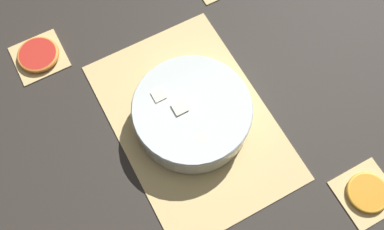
# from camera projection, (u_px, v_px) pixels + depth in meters

# --- Properties ---
(ground_plane) EXTENTS (6.00, 6.00, 0.00)m
(ground_plane) POSITION_uv_depth(u_px,v_px,m) (192.00, 121.00, 1.05)
(ground_plane) COLOR #2D2823
(bamboo_mat_center) EXTENTS (0.51, 0.34, 0.01)m
(bamboo_mat_center) POSITION_uv_depth(u_px,v_px,m) (192.00, 120.00, 1.04)
(bamboo_mat_center) COLOR #D6B775
(bamboo_mat_center) RESTS_ON ground_plane
(coaster_mat_near_left) EXTENTS (0.12, 0.12, 0.01)m
(coaster_mat_near_left) POSITION_uv_depth(u_px,v_px,m) (367.00, 193.00, 0.97)
(coaster_mat_near_left) COLOR #D6B775
(coaster_mat_near_left) RESTS_ON ground_plane
(coaster_mat_far_right) EXTENTS (0.12, 0.12, 0.01)m
(coaster_mat_far_right) POSITION_uv_depth(u_px,v_px,m) (39.00, 57.00, 1.11)
(coaster_mat_far_right) COLOR #D6B775
(coaster_mat_far_right) RESTS_ON ground_plane
(fruit_salad_bowl) EXTENTS (0.27, 0.27, 0.08)m
(fruit_salad_bowl) POSITION_uv_depth(u_px,v_px,m) (192.00, 113.00, 1.00)
(fruit_salad_bowl) COLOR silver
(fruit_salad_bowl) RESTS_ON bamboo_mat_center
(orange_slice_whole) EXTENTS (0.09, 0.09, 0.01)m
(orange_slice_whole) POSITION_uv_depth(u_px,v_px,m) (368.00, 193.00, 0.97)
(orange_slice_whole) COLOR orange
(orange_slice_whole) RESTS_ON coaster_mat_near_left
(grapefruit_slice) EXTENTS (0.10, 0.10, 0.01)m
(grapefruit_slice) POSITION_uv_depth(u_px,v_px,m) (38.00, 55.00, 1.10)
(grapefruit_slice) COLOR red
(grapefruit_slice) RESTS_ON coaster_mat_far_right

